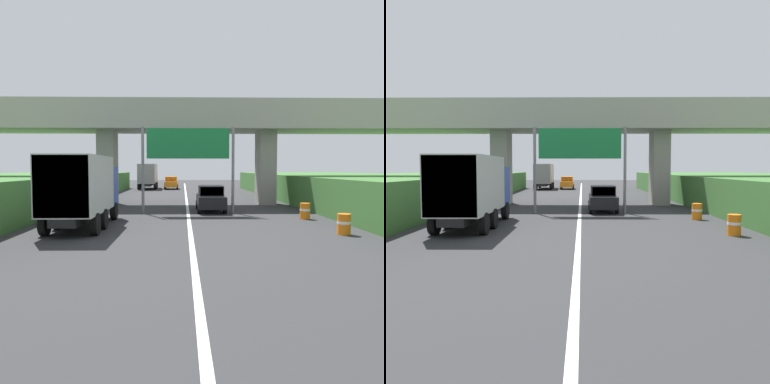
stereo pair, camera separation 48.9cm
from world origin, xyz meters
TOP-DOWN VIEW (x-y plane):
  - lane_centre_stripe at (0.00, 29.53)m, footprint 0.20×99.06m
  - overpass_bridge at (0.00, 36.91)m, footprint 40.00×4.80m
  - overhead_highway_sign at (0.00, 30.77)m, footprint 5.88×0.18m
  - truck_white at (-5.10, 59.88)m, footprint 2.44×7.30m
  - truck_blue at (-5.13, 25.01)m, footprint 2.44×7.30m
  - car_orange at (-1.92, 59.40)m, footprint 1.86×4.10m
  - car_black at (1.51, 31.76)m, footprint 1.86×4.10m
  - construction_barrel_3 at (6.62, 22.72)m, footprint 0.57×0.57m
  - construction_barrel_4 at (6.56, 27.84)m, footprint 0.57×0.57m

SIDE VIEW (x-z plane):
  - lane_centre_stripe at x=0.00m, z-range 0.00..0.01m
  - construction_barrel_3 at x=6.62m, z-range 0.01..0.91m
  - construction_barrel_4 at x=6.56m, z-range 0.01..0.91m
  - car_orange at x=-1.92m, z-range 0.00..1.72m
  - car_black at x=1.51m, z-range 0.00..1.72m
  - truck_white at x=-5.10m, z-range 0.21..3.65m
  - truck_blue at x=-5.13m, z-range 0.21..3.65m
  - overhead_highway_sign at x=0.00m, z-range 1.32..6.78m
  - overpass_bridge at x=0.00m, z-range 2.05..10.02m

